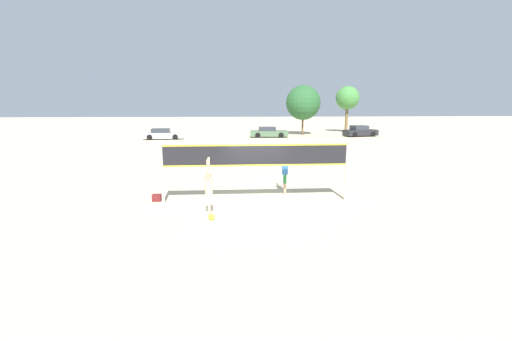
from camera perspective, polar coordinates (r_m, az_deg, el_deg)
ground_plane at (r=14.62m, az=0.00°, el=-5.18°), size 200.00×200.00×0.00m
volleyball_net at (r=14.24m, az=0.00°, el=1.55°), size 7.89×0.13×2.45m
player_spiker at (r=12.53m, az=-7.88°, el=-2.61°), size 0.28×0.71×2.18m
player_blocker at (r=15.69m, az=4.85°, el=0.37°), size 0.28×0.72×2.25m
volleyball at (r=12.43m, az=-7.44°, el=-7.67°), size 0.23×0.23×0.23m
gear_bag at (r=15.22m, az=-16.22°, el=-4.39°), size 0.37×0.24×0.30m
parked_car_near at (r=46.29m, az=16.97°, el=6.24°), size 4.51×2.60×1.41m
parked_car_mid at (r=43.24m, az=2.10°, el=6.35°), size 4.71×2.13×1.28m
parked_car_far at (r=42.10m, az=-15.30°, el=5.83°), size 4.81×2.20×1.26m
tree_left_cluster at (r=52.23m, az=15.00°, el=11.55°), size 3.35×3.35×6.66m
tree_right_cluster at (r=46.92m, az=7.86°, el=11.13°), size 4.60×4.60×6.58m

